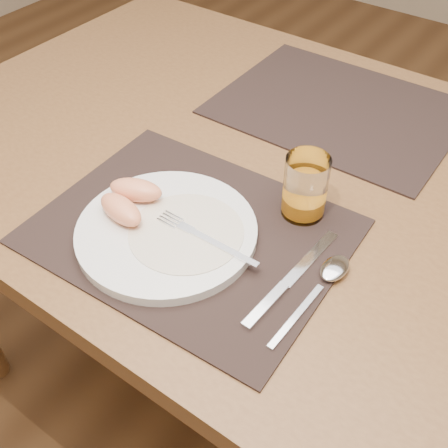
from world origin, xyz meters
TOP-DOWN VIEW (x-y plane):
  - ground at (0.00, 0.00)m, footprint 5.00×5.00m
  - table at (0.00, 0.00)m, footprint 1.40×0.90m
  - placemat_near at (-0.03, -0.22)m, footprint 0.47×0.37m
  - placemat_far at (-0.01, 0.22)m, footprint 0.46×0.36m
  - plate at (-0.05, -0.25)m, footprint 0.27×0.27m
  - plate_dressing at (-0.02, -0.24)m, footprint 0.17×0.17m
  - fork at (-0.00, -0.23)m, footprint 0.17×0.02m
  - knife at (0.14, -0.23)m, footprint 0.02×0.22m
  - spoon at (0.18, -0.18)m, footprint 0.04×0.19m
  - juice_glass at (0.09, -0.08)m, footprint 0.07×0.07m
  - grapefruit_wedges at (-0.13, -0.25)m, footprint 0.10×0.11m

SIDE VIEW (x-z plane):
  - ground at x=0.00m, z-range 0.00..0.00m
  - table at x=0.00m, z-range 0.29..1.04m
  - placemat_near at x=-0.03m, z-range 0.75..0.75m
  - placemat_far at x=-0.01m, z-range 0.75..0.75m
  - knife at x=0.14m, z-range 0.75..0.76m
  - spoon at x=0.18m, z-range 0.75..0.77m
  - plate at x=-0.05m, z-range 0.75..0.77m
  - plate_dressing at x=-0.02m, z-range 0.77..0.77m
  - fork at x=0.00m, z-range 0.77..0.77m
  - grapefruit_wedges at x=-0.13m, z-range 0.77..0.80m
  - juice_glass at x=0.09m, z-range 0.75..0.85m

